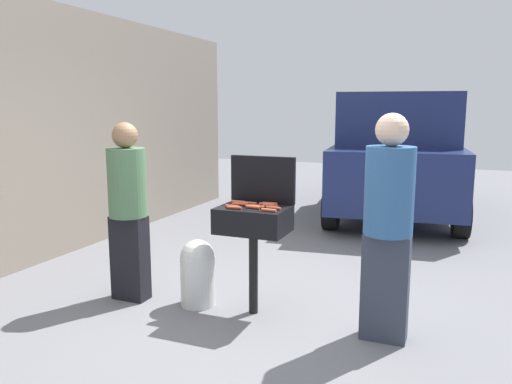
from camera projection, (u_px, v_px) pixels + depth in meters
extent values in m
plane|color=slate|center=(258.00, 311.00, 4.55)|extent=(24.00, 24.00, 0.00)
cube|color=gray|center=(66.00, 131.00, 6.33)|extent=(0.24, 8.00, 3.02)
cylinder|color=black|center=(253.00, 273.00, 4.45)|extent=(0.08, 0.08, 0.74)
cube|color=black|center=(253.00, 220.00, 4.37)|extent=(0.60, 0.44, 0.22)
cube|color=black|center=(263.00, 180.00, 4.51)|extent=(0.60, 0.05, 0.42)
cylinder|color=#B74C33|center=(253.00, 206.00, 4.34)|extent=(0.13, 0.04, 0.03)
cylinder|color=#AD4228|center=(270.00, 204.00, 4.43)|extent=(0.13, 0.04, 0.03)
cylinder|color=#AD4228|center=(270.00, 206.00, 4.34)|extent=(0.13, 0.03, 0.03)
cylinder|color=#B74C33|center=(273.00, 208.00, 4.25)|extent=(0.13, 0.04, 0.03)
cylinder|color=#AD4228|center=(253.00, 207.00, 4.28)|extent=(0.13, 0.04, 0.03)
cylinder|color=#AD4228|center=(232.00, 206.00, 4.31)|extent=(0.13, 0.04, 0.03)
cylinder|color=#B74C33|center=(250.00, 203.00, 4.46)|extent=(0.13, 0.03, 0.03)
cylinder|color=#AD4228|center=(241.00, 204.00, 4.44)|extent=(0.13, 0.04, 0.03)
cylinder|color=#C6593D|center=(238.00, 202.00, 4.52)|extent=(0.13, 0.03, 0.03)
cylinder|color=#B74C33|center=(239.00, 204.00, 4.41)|extent=(0.13, 0.04, 0.03)
cylinder|color=#C6593D|center=(269.00, 210.00, 4.16)|extent=(0.13, 0.04, 0.03)
cylinder|color=#C6593D|center=(267.00, 204.00, 4.40)|extent=(0.13, 0.03, 0.03)
cylinder|color=#B74C33|center=(257.00, 207.00, 4.29)|extent=(0.13, 0.04, 0.03)
cylinder|color=#B74C33|center=(234.00, 208.00, 4.26)|extent=(0.13, 0.03, 0.03)
cylinder|color=silver|center=(198.00, 281.00, 4.65)|extent=(0.32, 0.32, 0.46)
sphere|color=silver|center=(197.00, 257.00, 4.61)|extent=(0.31, 0.31, 0.31)
cube|color=black|center=(130.00, 258.00, 4.78)|extent=(0.33, 0.18, 0.80)
cylinder|color=#4C724C|center=(127.00, 183.00, 4.66)|extent=(0.35, 0.35, 0.64)
sphere|color=#936B4C|center=(125.00, 135.00, 4.59)|extent=(0.23, 0.23, 0.23)
cube|color=#333847|center=(385.00, 287.00, 3.94)|extent=(0.35, 0.19, 0.85)
cylinder|color=#2D598C|center=(389.00, 191.00, 3.81)|extent=(0.37, 0.37, 0.67)
sphere|color=beige|center=(392.00, 130.00, 3.73)|extent=(0.25, 0.25, 0.25)
cube|color=navy|center=(396.00, 168.00, 8.67)|extent=(2.39, 4.59, 0.90)
cube|color=navy|center=(399.00, 118.00, 8.33)|extent=(2.05, 2.78, 0.80)
cylinder|color=black|center=(461.00, 215.00, 7.04)|extent=(0.29, 0.66, 0.64)
cylinder|color=black|center=(331.00, 208.00, 7.52)|extent=(0.29, 0.66, 0.64)
cylinder|color=black|center=(443.00, 183.00, 9.96)|extent=(0.29, 0.66, 0.64)
cylinder|color=black|center=(350.00, 180.00, 10.44)|extent=(0.29, 0.66, 0.64)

